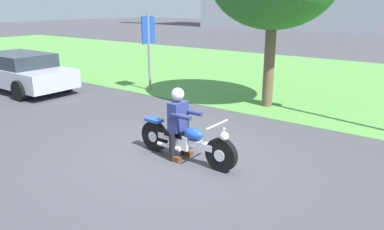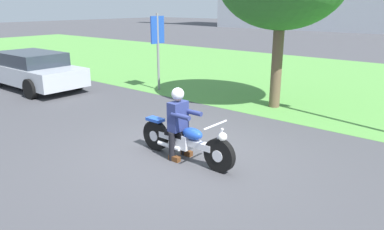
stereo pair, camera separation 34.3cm
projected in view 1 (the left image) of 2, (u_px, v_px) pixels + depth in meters
The scene contains 6 objects.
ground at pixel (181, 153), 7.40m from camera, with size 120.00×120.00×0.00m, color #424247.
grass_verge at pixel (327, 80), 14.45m from camera, with size 60.00×12.00×0.01m, color #549342.
motorcycle_lead at pixel (186, 141), 6.95m from camera, with size 2.22×0.66×0.87m.
rider_lead at pixel (179, 118), 6.93m from camera, with size 0.55×0.48×1.39m.
sign_banner at pixel (149, 40), 12.31m from camera, with size 0.08×0.60×2.60m.
car_parked at pixel (19, 71), 12.64m from camera, with size 4.42×1.94×1.28m.
Camera 1 is at (4.30, -5.36, 2.86)m, focal length 34.39 mm.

